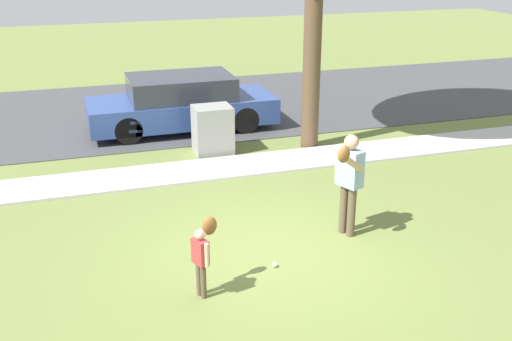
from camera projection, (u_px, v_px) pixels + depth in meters
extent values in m
plane|color=olive|center=(213.00, 172.00, 12.33)|extent=(48.00, 48.00, 0.00)
cube|color=beige|center=(212.00, 169.00, 12.41)|extent=(36.00, 1.20, 0.06)
cube|color=#424244|center=(168.00, 109.00, 16.86)|extent=(36.00, 6.80, 0.02)
cylinder|color=brown|center=(351.00, 212.00, 9.58)|extent=(0.13, 0.13, 0.83)
cylinder|color=brown|center=(344.00, 208.00, 9.70)|extent=(0.13, 0.13, 0.83)
cube|color=#8CADC6|center=(350.00, 168.00, 9.38)|extent=(0.36, 0.46, 0.59)
sphere|color=tan|center=(352.00, 142.00, 9.23)|extent=(0.23, 0.23, 0.23)
cylinder|color=tan|center=(352.00, 163.00, 8.98)|extent=(0.51, 0.28, 0.40)
ellipsoid|color=brown|center=(344.00, 154.00, 8.80)|extent=(0.26, 0.21, 0.26)
cylinder|color=tan|center=(338.00, 163.00, 9.55)|extent=(0.10, 0.10, 0.56)
cylinder|color=brown|center=(199.00, 278.00, 8.04)|extent=(0.08, 0.08, 0.49)
cylinder|color=brown|center=(203.00, 281.00, 7.97)|extent=(0.08, 0.08, 0.49)
cube|color=#B73838|center=(200.00, 252.00, 7.85)|extent=(0.21, 0.27, 0.35)
sphere|color=beige|center=(200.00, 234.00, 7.76)|extent=(0.13, 0.13, 0.13)
cylinder|color=beige|center=(203.00, 236.00, 8.00)|extent=(0.30, 0.17, 0.24)
ellipsoid|color=brown|center=(210.00, 226.00, 8.03)|extent=(0.26, 0.21, 0.26)
cylinder|color=beige|center=(207.00, 255.00, 7.74)|extent=(0.06, 0.06, 0.33)
sphere|color=white|center=(275.00, 265.00, 8.78)|extent=(0.07, 0.07, 0.07)
cube|color=gray|center=(213.00, 130.00, 13.26)|extent=(0.82, 0.68, 1.06)
cylinder|color=brown|center=(313.00, 26.00, 12.88)|extent=(0.39, 0.39, 5.41)
cube|color=#2D478C|center=(182.00, 110.00, 14.90)|extent=(4.50, 1.80, 0.60)
cube|color=#2D333D|center=(181.00, 87.00, 14.70)|extent=(2.48, 1.66, 0.55)
cylinder|color=black|center=(128.00, 130.00, 13.86)|extent=(0.64, 0.22, 0.64)
cylinder|color=black|center=(121.00, 112.00, 15.26)|extent=(0.64, 0.22, 0.64)
cylinder|color=black|center=(245.00, 120.00, 14.65)|extent=(0.64, 0.22, 0.64)
cylinder|color=black|center=(228.00, 104.00, 16.06)|extent=(0.64, 0.22, 0.64)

